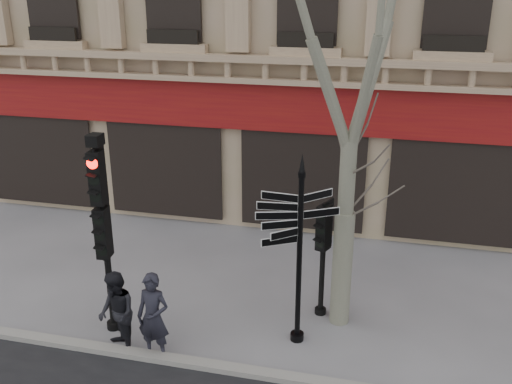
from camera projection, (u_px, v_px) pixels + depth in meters
The scene contains 7 objects.
ground at pixel (262, 331), 11.68m from camera, with size 80.00×80.00×0.00m, color slate.
kerb at pixel (244, 371), 10.38m from camera, with size 80.00×0.25×0.12m, color gray.
fingerpost at pixel (300, 220), 10.47m from camera, with size 2.09×2.09×3.88m.
traffic_signal_main at pixel (102, 212), 10.86m from camera, with size 0.49×0.37×4.12m.
traffic_signal_secondary at pixel (324, 239), 11.67m from camera, with size 0.50×0.44×2.52m.
pedestrian_a at pixel (153, 317), 10.57m from camera, with size 0.64×0.42×1.76m, color black.
pedestrian_b at pixel (117, 314), 10.75m from camera, with size 0.81×0.63×1.68m, color black.
Camera 1 is at (2.22, -9.68, 6.77)m, focal length 40.00 mm.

